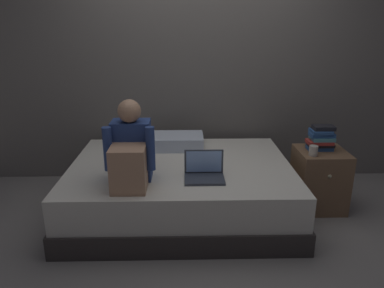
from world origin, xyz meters
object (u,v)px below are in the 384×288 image
at_px(nightstand, 319,179).
at_px(mug, 313,151).
at_px(person_sitting, 130,153).
at_px(book_stack, 321,138).
at_px(laptop, 204,172).
at_px(pillow, 175,141).
at_px(bed, 181,188).

relative_size(nightstand, mug, 6.32).
distance_m(nightstand, person_sitting, 1.80).
relative_size(book_stack, mug, 2.69).
relative_size(person_sitting, mug, 7.28).
xyz_separation_m(person_sitting, laptop, (0.58, 0.07, -0.20)).
distance_m(pillow, mug, 1.33).
distance_m(nightstand, mug, 0.37).
relative_size(nightstand, pillow, 1.02).
xyz_separation_m(person_sitting, pillow, (0.33, 0.85, -0.19)).
bearing_deg(person_sitting, bed, 46.37).
bearing_deg(person_sitting, laptop, 7.21).
bearing_deg(nightstand, book_stack, 118.97).
height_order(laptop, pillow, laptop).
bearing_deg(book_stack, mug, -127.81).
relative_size(bed, mug, 22.22).
relative_size(bed, person_sitting, 3.05).
bearing_deg(bed, book_stack, 3.87).
bearing_deg(book_stack, person_sitting, -163.62).
relative_size(pillow, book_stack, 2.31).
bearing_deg(laptop, pillow, 107.77).
bearing_deg(person_sitting, nightstand, 15.37).
relative_size(person_sitting, laptop, 2.05).
distance_m(book_stack, mug, 0.20).
bearing_deg(laptop, bed, 120.12).
bearing_deg(mug, bed, 177.03).
distance_m(nightstand, pillow, 1.44).
bearing_deg(book_stack, nightstand, -61.03).
xyz_separation_m(bed, laptop, (0.19, -0.33, 0.30)).
height_order(nightstand, mug, mug).
bearing_deg(nightstand, pillow, 163.95).
relative_size(person_sitting, book_stack, 2.70).
bearing_deg(mug, book_stack, 52.19).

